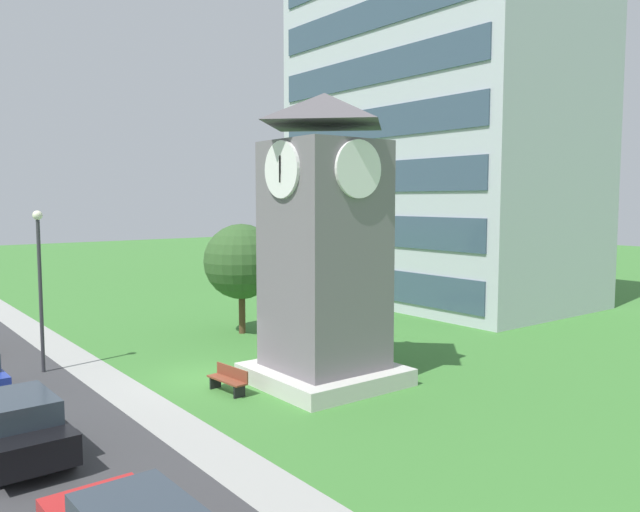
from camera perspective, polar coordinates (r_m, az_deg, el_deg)
The scene contains 8 objects.
ground_plane at distance 24.31m, azimuth -10.07°, elevation -10.79°, with size 160.00×160.00×0.00m, color #3D7A33.
kerb_strip at distance 23.09m, azimuth -17.12°, elevation -11.79°, with size 120.00×1.60×0.01m, color #9E9E99.
office_building at distance 42.88m, azimuth 10.57°, elevation 11.15°, with size 18.79×11.71×22.40m.
clock_tower at distance 22.49m, azimuth 0.40°, elevation 0.02°, with size 4.77×4.77×10.37m.
park_bench at distance 22.29m, azimuth -8.30°, elevation -11.01°, with size 1.84×0.65×0.88m.
street_lamp at distance 26.22m, azimuth -24.08°, elevation -1.45°, with size 0.36×0.36×6.23m.
tree_near_tower at distance 31.26m, azimuth -7.13°, elevation -0.51°, with size 3.72×3.72×5.46m.
parked_car_black at distance 18.39m, azimuth -25.79°, elevation -13.69°, with size 4.67×2.09×1.69m.
Camera 1 is at (20.78, -10.73, 6.63)m, focal length 35.28 mm.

